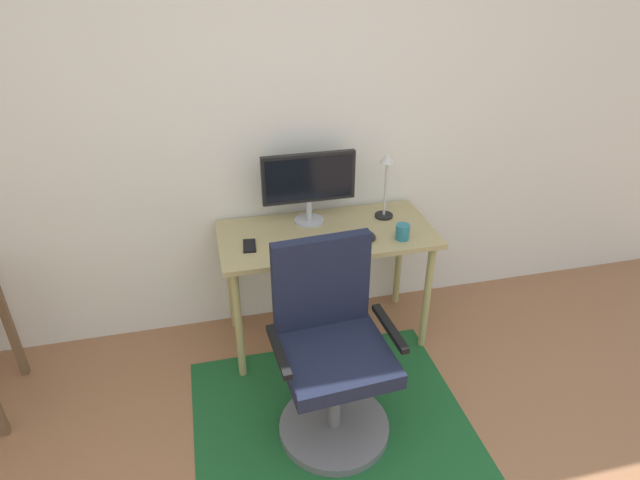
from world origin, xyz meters
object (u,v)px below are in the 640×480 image
object	(u,v)px
keyboard	(316,246)
desk_lamp	(386,176)
computer_mouse	(370,236)
monitor	(309,181)
office_chair	(331,361)
desk	(327,246)
coffee_cup	(402,232)
cell_phone	(249,246)

from	to	relation	value
keyboard	desk_lamp	xyz separation A→B (m)	(0.49, 0.27, 0.26)
computer_mouse	monitor	bearing A→B (deg)	135.68
computer_mouse	desk_lamp	bearing A→B (deg)	54.99
monitor	office_chair	xyz separation A→B (m)	(-0.08, -0.86, -0.59)
desk	desk_lamp	size ratio (longest dim) A/B	3.02
desk	office_chair	world-z (taller)	office_chair
desk	computer_mouse	size ratio (longest dim) A/B	11.98
computer_mouse	coffee_cup	bearing A→B (deg)	-14.52
desk_lamp	office_chair	distance (m)	1.14
cell_phone	desk_lamp	distance (m)	0.90
office_chair	desk	bearing A→B (deg)	73.99
desk	desk_lamp	xyz separation A→B (m)	(0.39, 0.11, 0.36)
computer_mouse	office_chair	bearing A→B (deg)	-122.92
monitor	computer_mouse	bearing A→B (deg)	-44.32
desk	coffee_cup	bearing A→B (deg)	-23.78
keyboard	cell_phone	world-z (taller)	keyboard
office_chair	monitor	bearing A→B (deg)	80.70
computer_mouse	coffee_cup	world-z (taller)	coffee_cup
desk	monitor	world-z (taller)	monitor
monitor	desk_lamp	size ratio (longest dim) A/B	1.32
coffee_cup	desk	bearing A→B (deg)	156.22
desk_lamp	monitor	bearing A→B (deg)	174.32
keyboard	office_chair	xyz separation A→B (m)	(-0.05, -0.54, -0.34)
keyboard	coffee_cup	xyz separation A→B (m)	(0.49, -0.02, 0.04)
desk	computer_mouse	bearing A→B (deg)	-30.35
monitor	keyboard	distance (m)	0.40
coffee_cup	cell_phone	xyz separation A→B (m)	(-0.85, 0.11, -0.04)
coffee_cup	keyboard	bearing A→B (deg)	178.12
cell_phone	office_chair	world-z (taller)	office_chair
desk	desk_lamp	distance (m)	0.54
keyboard	monitor	bearing A→B (deg)	84.64
monitor	cell_phone	world-z (taller)	monitor
coffee_cup	monitor	bearing A→B (deg)	144.79
desk_lamp	office_chair	size ratio (longest dim) A/B	0.40
keyboard	cell_phone	bearing A→B (deg)	164.59
computer_mouse	cell_phone	world-z (taller)	computer_mouse
cell_phone	office_chair	size ratio (longest dim) A/B	0.14
desk_lamp	office_chair	world-z (taller)	desk_lamp
coffee_cup	desk_lamp	world-z (taller)	desk_lamp
coffee_cup	office_chair	distance (m)	0.85
cell_phone	keyboard	bearing A→B (deg)	-9.82
desk	coffee_cup	size ratio (longest dim) A/B	14.07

